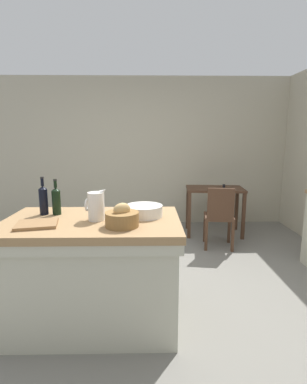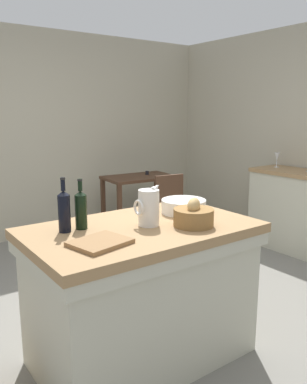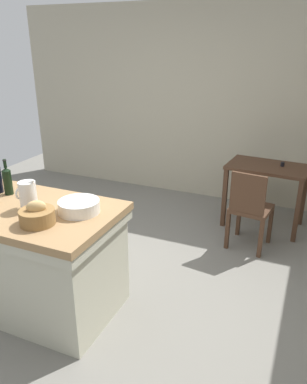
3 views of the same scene
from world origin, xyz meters
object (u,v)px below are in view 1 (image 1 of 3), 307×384
at_px(wine_bottle_amber, 43,199).
at_px(wine_bottle_dark, 56,200).
at_px(bread_basket, 122,218).
at_px(wash_bowl, 144,211).
at_px(island_table, 94,268).
at_px(wooden_chair, 219,215).
at_px(writing_desk, 215,196).
at_px(cutting_board, 37,224).
at_px(pitcher, 96,206).

bearing_deg(wine_bottle_amber, wine_bottle_dark, 0.82).
bearing_deg(bread_basket, wine_bottle_amber, 153.30).
xyz_separation_m(wash_bowl, wine_bottle_dark, (-0.75, 0.07, 0.08)).
relative_size(island_table, wine_bottle_dark, 4.63).
bearing_deg(bread_basket, wash_bowl, 60.67).
height_order(wooden_chair, wine_bottle_amber, wine_bottle_amber).
distance_m(writing_desk, wine_bottle_amber, 2.93).
distance_m(island_table, bread_basket, 0.58).
bearing_deg(wine_bottle_dark, wooden_chair, 40.11).
xyz_separation_m(writing_desk, bread_basket, (-1.26, -2.49, 0.33)).
bearing_deg(cutting_board, bread_basket, -2.39).
bearing_deg(pitcher, wooden_chair, 49.99).
bearing_deg(writing_desk, wine_bottle_dark, -130.97).
relative_size(bread_basket, cutting_board, 0.86).
xyz_separation_m(wash_bowl, bread_basket, (-0.16, -0.28, 0.02)).
xyz_separation_m(island_table, cutting_board, (-0.38, -0.16, 0.43)).
distance_m(writing_desk, wine_bottle_dark, 2.85).
distance_m(wash_bowl, wine_bottle_amber, 0.86).
distance_m(bread_basket, wine_bottle_amber, 0.78).
xyz_separation_m(island_table, pitcher, (0.04, -0.02, 0.53)).
bearing_deg(wine_bottle_dark, pitcher, -26.15).
xyz_separation_m(wash_bowl, wine_bottle_amber, (-0.85, 0.07, 0.08)).
bearing_deg(cutting_board, writing_desk, 52.27).
xyz_separation_m(island_table, writing_desk, (1.52, 2.30, 0.15)).
distance_m(island_table, wooden_chair, 2.21).
height_order(writing_desk, bread_basket, bread_basket).
distance_m(pitcher, wine_bottle_amber, 0.51).
bearing_deg(wooden_chair, island_table, -131.11).
distance_m(wooden_chair, wine_bottle_amber, 2.48).
bearing_deg(wine_bottle_amber, pitcher, -20.65).
xyz_separation_m(pitcher, wine_bottle_amber, (-0.48, 0.18, 0.02)).
xyz_separation_m(pitcher, wine_bottle_dark, (-0.37, 0.18, 0.01)).
bearing_deg(wash_bowl, wooden_chair, 56.66).
xyz_separation_m(wooden_chair, pitcher, (-1.41, -1.68, 0.54)).
relative_size(cutting_board, wine_bottle_dark, 0.95).
distance_m(island_table, writing_desk, 2.76).
bearing_deg(wash_bowl, bread_basket, -119.33).
relative_size(wash_bowl, wine_bottle_amber, 0.96).
bearing_deg(pitcher, writing_desk, 57.34).
height_order(island_table, wine_bottle_amber, wine_bottle_amber).
bearing_deg(cutting_board, island_table, 23.08).
relative_size(wooden_chair, cutting_board, 3.04).
distance_m(wooden_chair, wine_bottle_dark, 2.39).
height_order(island_table, wooden_chair, island_table).
height_order(bread_basket, wine_bottle_amber, wine_bottle_amber).
distance_m(wooden_chair, wash_bowl, 1.94).
bearing_deg(island_table, wine_bottle_amber, 159.54).
xyz_separation_m(island_table, wine_bottle_amber, (-0.44, 0.16, 0.55)).
xyz_separation_m(island_table, wine_bottle_dark, (-0.33, 0.16, 0.54)).
bearing_deg(wine_bottle_amber, cutting_board, -79.92).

